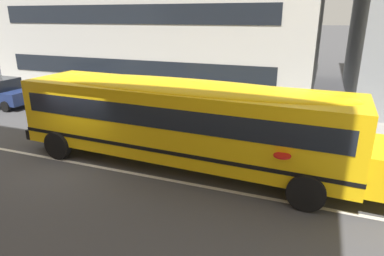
{
  "coord_description": "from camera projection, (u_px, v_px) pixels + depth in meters",
  "views": [
    {
      "loc": [
        7.72,
        -8.81,
        5.04
      ],
      "look_at": [
        4.06,
        0.62,
        1.65
      ],
      "focal_mm": 31.39,
      "sensor_mm": 36.0,
      "label": 1
    }
  ],
  "objects": [
    {
      "name": "ground_plane",
      "position": [
        80.0,
        164.0,
        12.03
      ],
      "size": [
        400.0,
        400.0,
        0.0
      ],
      "primitive_type": "plane",
      "color": "#424244"
    },
    {
      "name": "sidewalk_far",
      "position": [
        171.0,
        110.0,
        18.93
      ],
      "size": [
        120.0,
        3.0,
        0.01
      ],
      "primitive_type": "cube",
      "color": "gray",
      "rests_on": "ground_plane"
    },
    {
      "name": "lane_centreline",
      "position": [
        80.0,
        164.0,
        12.03
      ],
      "size": [
        110.0,
        0.16,
        0.01
      ],
      "primitive_type": "cube",
      "color": "silver",
      "rests_on": "ground_plane"
    },
    {
      "name": "school_bus",
      "position": [
        187.0,
        117.0,
        11.3
      ],
      "size": [
        13.53,
        3.51,
        3.01
      ],
      "rotation": [
        0.0,
        0.0,
        -0.04
      ],
      "color": "yellow",
      "rests_on": "ground_plane"
    }
  ]
}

